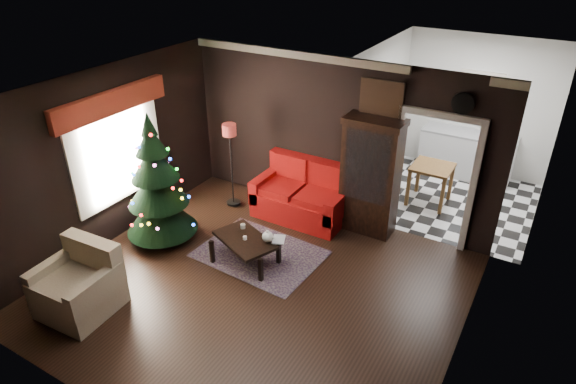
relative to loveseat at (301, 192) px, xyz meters
The scene contains 26 objects.
floor 2.15m from the loveseat, 78.96° to the right, with size 5.50×5.50×0.00m, color black.
ceiling 3.11m from the loveseat, 78.96° to the right, with size 5.50×5.50×0.00m, color white.
wall_back 1.08m from the loveseat, 48.37° to the left, with size 5.50×5.50×0.00m, color black.
wall_front 4.66m from the loveseat, 84.98° to the right, with size 5.50×5.50×0.00m, color black.
wall_left 3.25m from the loveseat, 138.90° to the right, with size 5.50×5.50×0.00m, color black.
wall_right 3.86m from the loveseat, 33.06° to the right, with size 5.50×5.50×0.00m, color black.
doorway 2.22m from the loveseat, 12.09° to the left, with size 1.10×0.10×2.10m, color beige, non-canonical shape.
left_window 3.11m from the loveseat, 141.31° to the right, with size 0.05×1.60×1.40m, color white.
valance 3.40m from the loveseat, 140.32° to the right, with size 0.12×2.10×0.35m, color maroon.
kitchen_floor 2.91m from the loveseat, 42.88° to the left, with size 3.00×3.00×0.00m, color white.
kitchen_window 4.17m from the loveseat, 58.30° to the left, with size 0.70×0.06×0.70m, color white.
rug 1.42m from the loveseat, 90.45° to the right, with size 1.87×1.36×0.01m, color #4E4048.
loveseat is the anchor object (origin of this frame).
curio_cabinet 1.25m from the loveseat, 10.83° to the left, with size 0.90×0.45×1.90m, color black, non-canonical shape.
floor_lamp 1.34m from the loveseat, 166.91° to the right, with size 0.26×0.26×1.55m, color black, non-canonical shape.
christmas_tree 2.46m from the loveseat, 132.29° to the right, with size 1.13×1.13×2.17m, color black, non-canonical shape.
armchair 3.87m from the loveseat, 111.20° to the right, with size 0.94×0.94×0.96m, color tan, non-canonical shape.
coffee_table 1.65m from the loveseat, 92.68° to the right, with size 0.96×0.58×0.43m, color black, non-canonical shape.
teapot 1.54m from the loveseat, 80.19° to the right, with size 0.19×0.19×0.18m, color white, non-canonical shape.
cup_a 1.42m from the loveseat, 100.83° to the right, with size 0.08×0.08×0.07m, color beige.
cup_b 1.64m from the loveseat, 92.15° to the right, with size 0.06×0.06×0.05m, color white.
book 1.47m from the loveseat, 78.14° to the right, with size 0.18×0.02×0.25m, color tan.
wall_clock 3.04m from the loveseat, ahead, with size 0.32×0.32×0.06m, color silver.
painting 2.13m from the loveseat, 19.40° to the left, with size 0.62×0.05×0.52m, color #A6814D.
kitchen_counter 3.79m from the loveseat, 56.31° to the left, with size 1.80×0.60×0.90m, color silver.
kitchen_table 2.45m from the loveseat, 42.51° to the left, with size 0.70×0.70×0.75m, color brown, non-canonical shape.
Camera 1 is at (3.19, -4.57, 4.61)m, focal length 30.77 mm.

